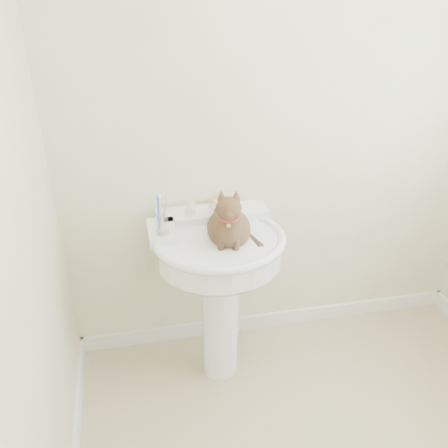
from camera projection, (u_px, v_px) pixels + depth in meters
wall_back at (282, 123)px, 2.38m from camera, size 2.20×0.00×2.50m
baseboard_back at (271, 319)px, 2.97m from camera, size 2.20×0.02×0.09m
pedestal_sink at (219, 264)px, 2.35m from camera, size 0.63×0.61×0.86m
faucet at (213, 207)px, 2.37m from camera, size 0.28×0.12×0.14m
soap_bar at (222, 202)px, 2.47m from camera, size 0.10×0.07×0.03m
toothbrush_cup at (162, 224)px, 2.21m from camera, size 0.07×0.07×0.19m
cat at (229, 226)px, 2.22m from camera, size 0.22×0.27×0.40m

